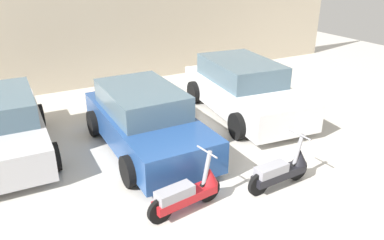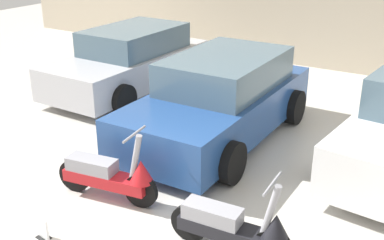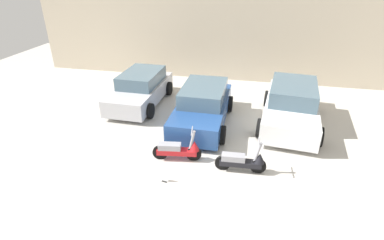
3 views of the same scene
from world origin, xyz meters
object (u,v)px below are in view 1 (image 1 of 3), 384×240
Objects in this scene: car_rear_right at (243,89)px; car_rear_left at (2,127)px; scooter_front_right at (282,170)px; car_rear_center at (145,120)px; scooter_front_left at (189,192)px.

car_rear_left is at bearing -89.61° from car_rear_right.
scooter_front_right is 3.69m from car_rear_right.
car_rear_right is at bearing 85.88° from car_rear_left.
car_rear_center is at bearing -72.39° from car_rear_right.
car_rear_right reaches higher than car_rear_center.
car_rear_center is (0.25, 2.51, 0.30)m from scooter_front_left.
car_rear_right reaches higher than scooter_front_left.
car_rear_right is (1.50, 3.35, 0.34)m from scooter_front_right.
scooter_front_right is 3.16m from car_rear_center.
car_rear_left is at bearing -113.34° from car_rear_center.
scooter_front_left reaches higher than scooter_front_right.
car_rear_center reaches higher than car_rear_left.
car_rear_center reaches higher than scooter_front_right.
car_rear_left is 5.97m from car_rear_right.
scooter_front_left is 4.53m from car_rear_left.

